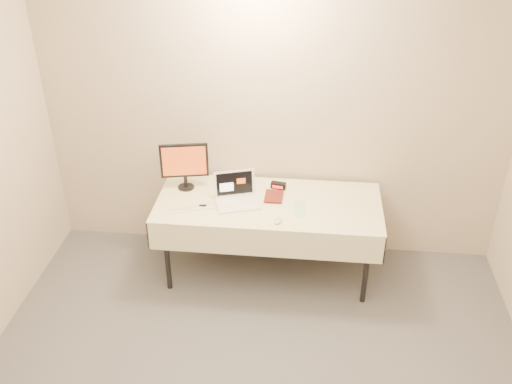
# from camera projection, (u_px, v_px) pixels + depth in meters

# --- Properties ---
(back_wall) EXTENTS (4.00, 0.10, 2.70)m
(back_wall) POSITION_uv_depth(u_px,v_px,m) (274.00, 112.00, 4.78)
(back_wall) COLOR #C2B09C
(back_wall) RESTS_ON ground
(table) EXTENTS (1.86, 0.81, 0.74)m
(table) POSITION_uv_depth(u_px,v_px,m) (269.00, 208.00, 4.74)
(table) COLOR black
(table) RESTS_ON ground
(laptop) EXTENTS (0.41, 0.37, 0.24)m
(laptop) POSITION_uv_depth(u_px,v_px,m) (236.00, 195.00, 4.69)
(laptop) COLOR white
(laptop) RESTS_ON table
(monitor) EXTENTS (0.40, 0.17, 0.42)m
(monitor) POSITION_uv_depth(u_px,v_px,m) (184.00, 163.00, 4.79)
(monitor) COLOR black
(monitor) RESTS_ON table
(book) EXTENTS (0.15, 0.02, 0.20)m
(book) POSITION_uv_depth(u_px,v_px,m) (265.00, 187.00, 4.73)
(book) COLOR maroon
(book) RESTS_ON table
(alarm_clock) EXTENTS (0.14, 0.07, 0.05)m
(alarm_clock) POSITION_uv_depth(u_px,v_px,m) (278.00, 185.00, 4.89)
(alarm_clock) COLOR black
(alarm_clock) RESTS_ON table
(clicker) EXTENTS (0.08, 0.11, 0.03)m
(clicker) POSITION_uv_depth(u_px,v_px,m) (278.00, 221.00, 4.45)
(clicker) COLOR silver
(clicker) RESTS_ON table
(paper_form) EXTENTS (0.12, 0.26, 0.00)m
(paper_form) POSITION_uv_depth(u_px,v_px,m) (300.00, 209.00, 4.62)
(paper_form) COLOR #AED5A9
(paper_form) RESTS_ON table
(usb_dongle) EXTENTS (0.06, 0.02, 0.01)m
(usb_dongle) POSITION_uv_depth(u_px,v_px,m) (203.00, 205.00, 4.66)
(usb_dongle) COLOR black
(usb_dongle) RESTS_ON table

